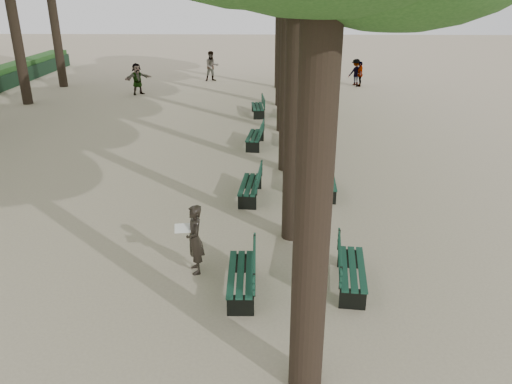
{
  "coord_description": "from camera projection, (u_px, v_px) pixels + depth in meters",
  "views": [
    {
      "loc": [
        0.88,
        -8.17,
        5.82
      ],
      "look_at": [
        0.6,
        3.0,
        1.2
      ],
      "focal_mm": 35.0,
      "sensor_mm": 36.0,
      "label": 1
    }
  ],
  "objects": [
    {
      "name": "bench_left_2",
      "position": [
        255.0,
        140.0,
        19.46
      ],
      "size": [
        0.74,
        1.85,
        0.92
      ],
      "color": "black",
      "rests_on": "ground"
    },
    {
      "name": "bench_left_1",
      "position": [
        250.0,
        190.0,
        14.67
      ],
      "size": [
        0.7,
        1.84,
        0.92
      ],
      "color": "black",
      "rests_on": "ground"
    },
    {
      "name": "pedestrian_a",
      "position": [
        212.0,
        66.0,
        32.8
      ],
      "size": [
        1.01,
        0.68,
        1.92
      ],
      "primitive_type": "imported",
      "rotation": [
        0.0,
        0.0,
        0.35
      ],
      "color": "#262628",
      "rests_on": "ground"
    },
    {
      "name": "bench_left_3",
      "position": [
        258.0,
        110.0,
        24.17
      ],
      "size": [
        0.73,
        1.84,
        0.92
      ],
      "color": "black",
      "rests_on": "ground"
    },
    {
      "name": "bench_right_0",
      "position": [
        351.0,
        276.0,
        10.33
      ],
      "size": [
        0.76,
        1.85,
        0.92
      ],
      "color": "black",
      "rests_on": "ground"
    },
    {
      "name": "ground",
      "position": [
        222.0,
        306.0,
        9.79
      ],
      "size": [
        120.0,
        120.0,
        0.0
      ],
      "primitive_type": "plane",
      "color": "tan",
      "rests_on": "ground"
    },
    {
      "name": "bench_right_3",
      "position": [
        306.0,
        113.0,
        23.49
      ],
      "size": [
        0.79,
        1.86,
        0.92
      ],
      "color": "black",
      "rests_on": "ground"
    },
    {
      "name": "bench_left_0",
      "position": [
        241.0,
        281.0,
        10.14
      ],
      "size": [
        0.61,
        1.81,
        0.92
      ],
      "color": "black",
      "rests_on": "ground"
    },
    {
      "name": "bench_right_2",
      "position": [
        313.0,
        141.0,
        19.26
      ],
      "size": [
        0.59,
        1.81,
        0.92
      ],
      "color": "black",
      "rests_on": "ground"
    },
    {
      "name": "pedestrian_b",
      "position": [
        356.0,
        72.0,
        31.47
      ],
      "size": [
        1.08,
        0.77,
        1.62
      ],
      "primitive_type": "imported",
      "rotation": [
        0.0,
        0.0,
        3.63
      ],
      "color": "#262628",
      "rests_on": "ground"
    },
    {
      "name": "bench_right_1",
      "position": [
        326.0,
        185.0,
        15.01
      ],
      "size": [
        0.65,
        1.82,
        0.92
      ],
      "color": "black",
      "rests_on": "ground"
    },
    {
      "name": "man_with_map",
      "position": [
        195.0,
        239.0,
        10.71
      ],
      "size": [
        0.68,
        0.69,
        1.57
      ],
      "color": "black",
      "rests_on": "ground"
    },
    {
      "name": "pedestrian_e",
      "position": [
        137.0,
        79.0,
        28.69
      ],
      "size": [
        1.48,
        1.35,
        1.78
      ],
      "primitive_type": "imported",
      "rotation": [
        0.0,
        0.0,
        0.72
      ],
      "color": "#262628",
      "rests_on": "ground"
    },
    {
      "name": "pedestrian_c",
      "position": [
        360.0,
        74.0,
        31.07
      ],
      "size": [
        0.38,
        0.92,
        1.53
      ],
      "primitive_type": "imported",
      "rotation": [
        0.0,
        0.0,
        4.63
      ],
      "color": "#262628",
      "rests_on": "ground"
    }
  ]
}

